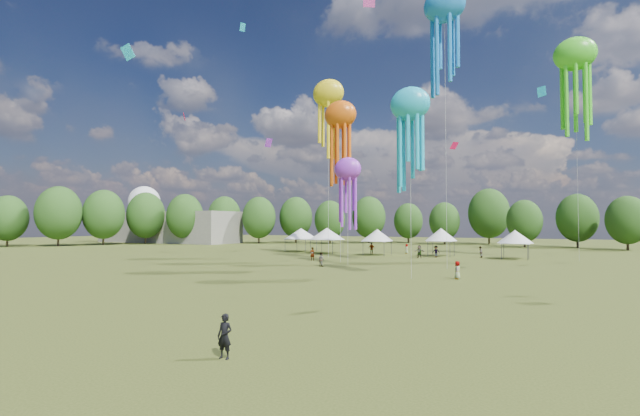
% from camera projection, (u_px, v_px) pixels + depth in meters
% --- Properties ---
extents(ground, '(300.00, 300.00, 0.00)m').
position_uv_depth(ground, '(116.00, 328.00, 20.65)').
color(ground, '#384416').
rests_on(ground, ground).
extents(observer_main, '(0.61, 0.42, 1.59)m').
position_uv_depth(observer_main, '(225.00, 336.00, 15.88)').
color(observer_main, black).
rests_on(observer_main, ground).
extents(spectator_near, '(0.94, 0.84, 1.58)m').
position_uv_depth(spectator_near, '(321.00, 260.00, 50.34)').
color(spectator_near, gray).
rests_on(spectator_near, ground).
extents(spectators_far, '(21.47, 31.57, 1.84)m').
position_uv_depth(spectators_far, '(416.00, 252.00, 62.79)').
color(spectators_far, gray).
rests_on(spectators_far, ground).
extents(festival_tents, '(39.99, 8.02, 4.22)m').
position_uv_depth(festival_tents, '(373.00, 235.00, 70.89)').
color(festival_tents, '#47474C').
rests_on(festival_tents, ground).
extents(show_kites, '(36.86, 31.46, 30.67)m').
position_uv_depth(show_kites, '(428.00, 95.00, 55.75)').
color(show_kites, '#E75C0E').
rests_on(show_kites, ground).
extents(small_kites, '(77.57, 59.46, 44.44)m').
position_uv_depth(small_kites, '(397.00, 32.00, 59.23)').
color(small_kites, '#E75C0E').
rests_on(small_kites, ground).
extents(treeline, '(201.57, 95.24, 13.43)m').
position_uv_depth(treeline, '(410.00, 214.00, 78.13)').
color(treeline, '#38281C').
rests_on(treeline, ground).
extents(hangar, '(40.00, 12.00, 8.00)m').
position_uv_depth(hangar, '(168.00, 227.00, 117.78)').
color(hangar, gray).
rests_on(hangar, ground).
extents(radome, '(9.00, 9.00, 16.00)m').
position_uv_depth(radome, '(144.00, 207.00, 130.69)').
color(radome, white).
rests_on(radome, ground).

